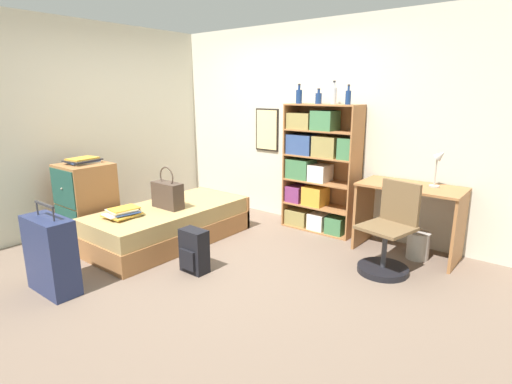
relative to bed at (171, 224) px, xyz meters
name	(u,v)px	position (x,y,z in m)	size (l,w,h in m)	color
ground_plane	(209,254)	(0.66, -0.02, -0.21)	(14.00, 14.00, 0.00)	#756051
wall_back	(296,125)	(0.66, 1.68, 1.09)	(10.00, 0.09, 2.60)	beige
wall_left	(99,126)	(-1.33, -0.02, 1.09)	(0.06, 10.00, 2.60)	beige
bed	(171,224)	(0.00, 0.00, 0.00)	(0.91, 1.89, 0.42)	#A36B3D
handbag	(168,195)	(0.02, -0.04, 0.37)	(0.39, 0.16, 0.49)	#47382D
book_stack_on_bed	(123,213)	(-0.08, -0.57, 0.26)	(0.33, 0.39, 0.10)	gold
suitcase	(51,255)	(0.16, -1.46, 0.13)	(0.53, 0.25, 0.82)	navy
dresser	(87,202)	(-0.80, -0.58, 0.25)	(0.54, 0.56, 0.92)	#A36B3D
magazine_pile_on_dresser	(83,161)	(-0.84, -0.55, 0.75)	(0.33, 0.39, 0.06)	beige
bookcase	(316,169)	(1.12, 1.45, 0.58)	(0.94, 0.35, 1.59)	#A36B3D
bottle_green	(299,96)	(0.86, 1.40, 1.47)	(0.08, 0.08, 0.24)	navy
bottle_brown	(318,98)	(1.09, 1.49, 1.45)	(0.08, 0.08, 0.18)	navy
bottle_clear	(334,95)	(1.29, 1.50, 1.48)	(0.07, 0.07, 0.27)	#B7BCC1
bottle_blue	(348,97)	(1.50, 1.44, 1.47)	(0.06, 0.06, 0.22)	navy
desk	(409,208)	(2.33, 1.35, 0.31)	(1.06, 0.56, 0.77)	#A36B3D
desk_lamp	(439,161)	(2.56, 1.43, 0.83)	(0.15, 0.11, 0.41)	#ADA89E
desk_chair	(388,244)	(2.33, 0.78, 0.08)	(0.53, 0.53, 0.89)	black
backpack	(194,251)	(0.84, -0.41, 0.01)	(0.28, 0.19, 0.44)	black
waste_bin	(418,245)	(2.47, 1.30, -0.06)	(0.23, 0.23, 0.29)	#B7B2A8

